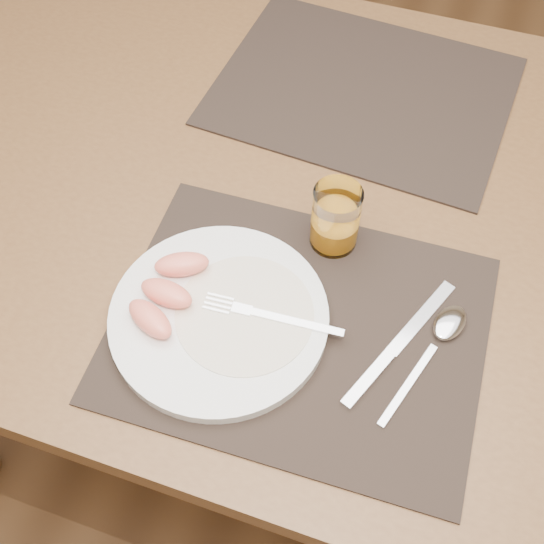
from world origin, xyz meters
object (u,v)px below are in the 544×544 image
at_px(fork, 261,314).
at_px(knife, 391,353).
at_px(placemat_near, 299,328).
at_px(spoon, 444,332).
at_px(table, 324,229).
at_px(juice_glass, 335,220).
at_px(plate, 219,317).
at_px(placemat_far, 363,91).

bearing_deg(fork, knife, 2.82).
relative_size(placemat_near, spoon, 2.38).
distance_m(table, placemat_near, 0.24).
bearing_deg(knife, spoon, 41.01).
relative_size(knife, spoon, 1.11).
xyz_separation_m(table, spoon, (0.20, -0.17, 0.09)).
bearing_deg(juice_glass, table, 111.13).
height_order(placemat_near, juice_glass, juice_glass).
relative_size(table, knife, 6.69).
bearing_deg(plate, juice_glass, 59.00).
xyz_separation_m(placemat_near, spoon, (0.17, 0.05, 0.01)).
bearing_deg(placemat_far, juice_glass, -83.14).
relative_size(fork, spoon, 0.93).
bearing_deg(placemat_far, knife, -71.31).
distance_m(knife, spoon, 0.07).
height_order(table, placemat_far, placemat_far).
relative_size(spoon, juice_glass, 1.98).
bearing_deg(plate, fork, 17.64).
distance_m(fork, spoon, 0.22).
height_order(fork, spoon, fork).
bearing_deg(placemat_far, plate, -97.76).
distance_m(placemat_far, juice_glass, 0.30).
bearing_deg(knife, juice_glass, 128.63).
distance_m(table, fork, 0.25).
relative_size(fork, juice_glass, 1.84).
distance_m(table, spoon, 0.28).
bearing_deg(table, knife, -56.89).
bearing_deg(table, placemat_near, -82.90).
distance_m(placemat_near, knife, 0.12).
xyz_separation_m(placemat_far, juice_glass, (0.04, -0.30, 0.04)).
height_order(placemat_far, knife, knife).
relative_size(plate, juice_glass, 2.83).
bearing_deg(table, fork, -94.93).
bearing_deg(placemat_near, knife, 0.52).
xyz_separation_m(placemat_near, placemat_far, (-0.03, 0.44, 0.00)).
bearing_deg(placemat_near, spoon, 15.85).
xyz_separation_m(table, placemat_near, (0.03, -0.22, 0.09)).
bearing_deg(table, placemat_far, 91.48).
relative_size(placemat_far, spoon, 2.38).
bearing_deg(spoon, knife, -138.99).
xyz_separation_m(placemat_far, plate, (-0.06, -0.46, 0.01)).
height_order(table, placemat_near, placemat_near).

